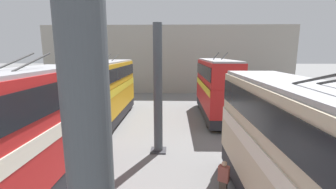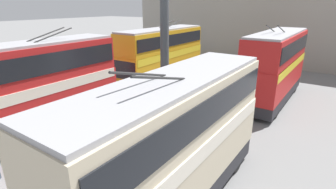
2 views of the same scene
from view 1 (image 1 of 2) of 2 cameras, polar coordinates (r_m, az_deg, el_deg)
depot_back_wall at (r=32.44m, az=-0.01°, el=8.80°), size 0.50×36.00×9.63m
support_column_far at (r=12.85m, az=-2.58°, el=0.56°), size 0.92×0.92×7.43m
bus_left_near at (r=8.13m, az=29.84°, el=-12.58°), size 9.55×2.54×5.56m
bus_left_far at (r=20.70m, az=12.12°, el=2.42°), size 9.53×2.54×5.84m
bus_right_near at (r=9.56m, az=-35.16°, el=-8.86°), size 9.40×2.54×5.83m
bus_right_mid at (r=19.89m, az=-14.86°, el=1.80°), size 9.89×2.54×5.73m
person_by_left_row at (r=9.87m, az=13.92°, el=-20.07°), size 0.42×0.48×1.60m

